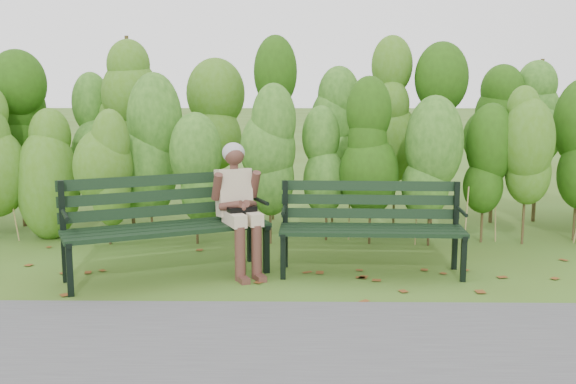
{
  "coord_description": "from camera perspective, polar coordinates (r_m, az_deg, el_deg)",
  "views": [
    {
      "loc": [
        0.1,
        -6.44,
        1.88
      ],
      "look_at": [
        0.0,
        0.35,
        0.75
      ],
      "focal_mm": 42.0,
      "sensor_mm": 36.0,
      "label": 1
    }
  ],
  "objects": [
    {
      "name": "hedge_band",
      "position": [
        8.33,
        0.15,
        5.16
      ],
      "size": [
        11.04,
        1.67,
        2.42
      ],
      "color": "#47381E",
      "rests_on": "ground"
    },
    {
      "name": "footpath",
      "position": [
        4.64,
        -0.48,
        -14.4
      ],
      "size": [
        60.0,
        2.5,
        0.01
      ],
      "primitive_type": "cube",
      "color": "#474749",
      "rests_on": "ground"
    },
    {
      "name": "ground",
      "position": [
        6.71,
        -0.04,
        -6.82
      ],
      "size": [
        80.0,
        80.0,
        0.0
      ],
      "primitive_type": "plane",
      "color": "#3C4F17"
    },
    {
      "name": "bench_left",
      "position": [
        6.61,
        -10.42,
        -2.13
      ],
      "size": [
        2.02,
        1.36,
        0.97
      ],
      "color": "black",
      "rests_on": "ground"
    },
    {
      "name": "leaf_litter",
      "position": [
        6.42,
        0.29,
        -7.54
      ],
      "size": [
        5.55,
        2.21,
        0.01
      ],
      "color": "brown",
      "rests_on": "ground"
    },
    {
      "name": "bench_right",
      "position": [
        6.67,
        7.04,
        -2.34
      ],
      "size": [
        1.8,
        0.64,
        0.89
      ],
      "color": "black",
      "rests_on": "ground"
    },
    {
      "name": "seated_woman",
      "position": [
        6.59,
        -4.25,
        -0.57
      ],
      "size": [
        0.58,
        0.75,
        1.28
      ],
      "color": "#C4B694",
      "rests_on": "ground"
    }
  ]
}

